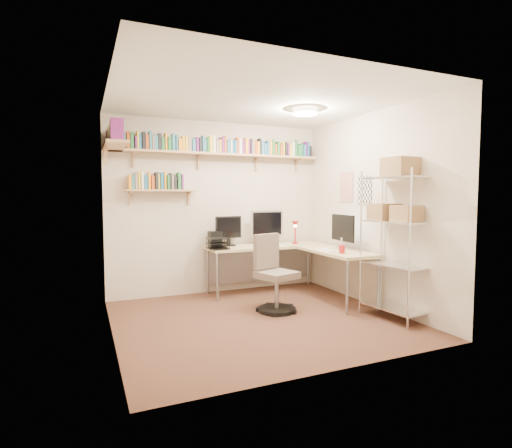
{
  "coord_description": "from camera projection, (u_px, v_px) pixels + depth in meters",
  "views": [
    {
      "loc": [
        -1.85,
        -4.14,
        1.42
      ],
      "look_at": [
        0.19,
        0.55,
        1.06
      ],
      "focal_mm": 28.0,
      "sensor_mm": 36.0,
      "label": 1
    }
  ],
  "objects": [
    {
      "name": "ground",
      "position": [
        260.0,
        319.0,
        4.62
      ],
      "size": [
        3.2,
        3.2,
        0.0
      ],
      "primitive_type": "plane",
      "color": "#41281B",
      "rests_on": "ground"
    },
    {
      "name": "room_shell",
      "position": [
        260.0,
        185.0,
        4.51
      ],
      "size": [
        3.24,
        3.04,
        2.52
      ],
      "color": "#C1AF9D",
      "rests_on": "ground"
    },
    {
      "name": "wall_shelves",
      "position": [
        194.0,
        152.0,
        5.5
      ],
      "size": [
        3.12,
        1.09,
        0.8
      ],
      "color": "tan",
      "rests_on": "ground"
    },
    {
      "name": "corner_desk",
      "position": [
        277.0,
        247.0,
        5.72
      ],
      "size": [
        1.86,
        1.77,
        1.21
      ],
      "color": "#C9B283",
      "rests_on": "ground"
    },
    {
      "name": "office_chair",
      "position": [
        274.0,
        279.0,
        4.94
      ],
      "size": [
        0.53,
        0.53,
        0.95
      ],
      "rotation": [
        0.0,
        0.0,
        0.31
      ],
      "color": "black",
      "rests_on": "ground"
    },
    {
      "name": "wire_rack",
      "position": [
        396.0,
        209.0,
        4.53
      ],
      "size": [
        0.43,
        0.77,
        1.85
      ],
      "rotation": [
        0.0,
        0.0,
        0.09
      ],
      "color": "silver",
      "rests_on": "ground"
    }
  ]
}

